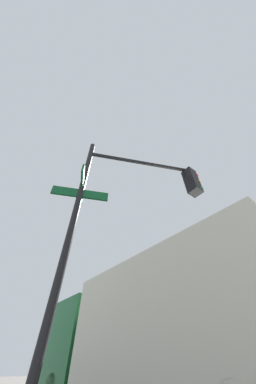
% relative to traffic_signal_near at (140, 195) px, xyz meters
% --- Properties ---
extents(traffic_signal_near, '(1.73, 3.14, 5.37)m').
position_rel_traffic_signal_near_xyz_m(traffic_signal_near, '(0.00, 0.00, 0.00)').
color(traffic_signal_near, black).
rests_on(traffic_signal_near, ground_plane).
extents(box_truck_second, '(8.09, 2.71, 3.19)m').
position_rel_traffic_signal_near_xyz_m(box_truck_second, '(-2.38, 2.03, -2.00)').
color(box_truck_second, '#19592D').
rests_on(box_truck_second, ground_plane).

